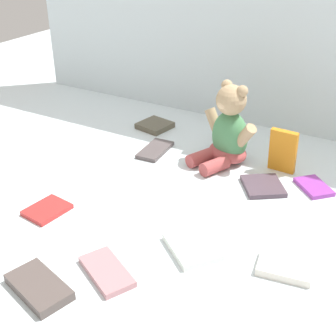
{
  "coord_description": "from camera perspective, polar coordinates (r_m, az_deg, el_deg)",
  "views": [
    {
      "loc": [
        0.48,
        -0.93,
        0.63
      ],
      "look_at": [
        0.02,
        -0.1,
        0.1
      ],
      "focal_mm": 48.69,
      "sensor_mm": 36.0,
      "label": 1
    }
  ],
  "objects": [
    {
      "name": "book_case_11",
      "position": [
        0.94,
        -7.68,
        -12.71
      ],
      "size": [
        0.15,
        0.12,
        0.01
      ],
      "primitive_type": "cube",
      "rotation": [
        0.0,
        0.0,
        1.08
      ],
      "color": "#B77C81",
      "rests_on": "ground_plane"
    },
    {
      "name": "backdrop_drape",
      "position": [
        1.52,
        10.91,
        19.66
      ],
      "size": [
        1.7,
        0.03,
        0.79
      ],
      "primitive_type": "cube",
      "color": "silver",
      "rests_on": "ground_plane"
    },
    {
      "name": "book_case_7",
      "position": [
        0.99,
        3.07,
        -9.83
      ],
      "size": [
        0.15,
        0.15,
        0.02
      ],
      "primitive_type": "cube",
      "rotation": [
        0.0,
        0.0,
        4.04
      ],
      "color": "white",
      "rests_on": "ground_plane"
    },
    {
      "name": "book_case_0",
      "position": [
        1.15,
        -14.9,
        -5.07
      ],
      "size": [
        0.09,
        0.11,
        0.01
      ],
      "primitive_type": "cube",
      "rotation": [
        0.0,
        0.0,
        3.01
      ],
      "color": "red",
      "rests_on": "ground_plane"
    },
    {
      "name": "ground_plane",
      "position": [
        1.22,
        1.55,
        -1.9
      ],
      "size": [
        3.2,
        3.2,
        0.0
      ],
      "primitive_type": "plane",
      "color": "silver"
    },
    {
      "name": "book_case_9",
      "position": [
        1.54,
        -1.66,
        5.35
      ],
      "size": [
        0.11,
        0.11,
        0.02
      ],
      "primitive_type": "cube",
      "rotation": [
        0.0,
        0.0,
        4.52
      ],
      "color": "brown",
      "rests_on": "ground_plane"
    },
    {
      "name": "book_case_6",
      "position": [
        1.23,
        11.81,
        -2.22
      ],
      "size": [
        0.14,
        0.14,
        0.01
      ],
      "primitive_type": "cube",
      "rotation": [
        0.0,
        0.0,
        3.75
      ],
      "color": "#4E3E4A",
      "rests_on": "ground_plane"
    },
    {
      "name": "teddy_bear",
      "position": [
        1.31,
        7.51,
        4.32
      ],
      "size": [
        0.19,
        0.2,
        0.23
      ],
      "rotation": [
        0.0,
        0.0,
        -0.42
      ],
      "color": "#4C8C59",
      "rests_on": "ground_plane"
    },
    {
      "name": "book_case_4",
      "position": [
        1.26,
        17.79,
        -2.26
      ],
      "size": [
        0.12,
        0.12,
        0.01
      ],
      "primitive_type": "cube",
      "rotation": [
        0.0,
        0.0,
        0.79
      ],
      "color": "purple",
      "rests_on": "ground_plane"
    },
    {
      "name": "book_case_2",
      "position": [
        1.38,
        -1.62,
        2.27
      ],
      "size": [
        0.07,
        0.14,
        0.01
      ],
      "primitive_type": "cube",
      "rotation": [
        0.0,
        0.0,
        0.06
      ],
      "color": "#534949",
      "rests_on": "ground_plane"
    },
    {
      "name": "book_case_10",
      "position": [
        1.29,
        14.19,
        2.06
      ],
      "size": [
        0.08,
        0.03,
        0.13
      ],
      "primitive_type": "cube",
      "rotation": [
        0.09,
        0.0,
        -0.05
      ],
      "color": "orange",
      "rests_on": "ground_plane"
    },
    {
      "name": "book_case_5",
      "position": [
        0.97,
        14.42,
        -11.96
      ],
      "size": [
        0.12,
        0.09,
        0.02
      ],
      "primitive_type": "cube",
      "rotation": [
        0.0,
        0.0,
        4.86
      ],
      "color": "white",
      "rests_on": "ground_plane"
    },
    {
      "name": "book_case_3",
      "position": [
        0.93,
        -15.86,
        -14.13
      ],
      "size": [
        0.15,
        0.11,
        0.02
      ],
      "primitive_type": "cube",
      "rotation": [
        0.0,
        0.0,
        4.43
      ],
      "color": "#544945",
      "rests_on": "ground_plane"
    }
  ]
}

